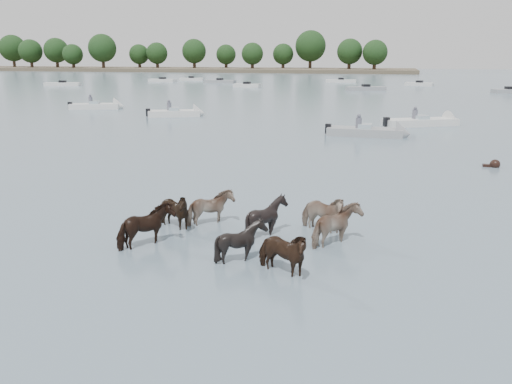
# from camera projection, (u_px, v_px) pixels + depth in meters

# --- Properties ---
(ground) EXTENTS (400.00, 400.00, 0.00)m
(ground) POSITION_uv_depth(u_px,v_px,m) (246.00, 276.00, 11.33)
(ground) COLOR slate
(ground) RESTS_ON ground
(shoreline) EXTENTS (160.00, 30.00, 1.00)m
(shoreline) POSITION_uv_depth(u_px,v_px,m) (164.00, 69.00, 168.48)
(shoreline) COLOR #4C4233
(shoreline) RESTS_ON ground
(pony_herd) EXTENTS (6.07, 4.28, 1.25)m
(pony_herd) POSITION_uv_depth(u_px,v_px,m) (246.00, 225.00, 13.32)
(pony_herd) COLOR black
(pony_herd) RESTS_ON ground
(swimming_pony) EXTENTS (0.72, 0.44, 0.44)m
(swimming_pony) POSITION_uv_depth(u_px,v_px,m) (494.00, 165.00, 22.47)
(swimming_pony) COLOR black
(swimming_pony) RESTS_ON ground
(motorboat_a) EXTENTS (4.80, 3.31, 1.92)m
(motorboat_a) POSITION_uv_depth(u_px,v_px,m) (183.00, 113.00, 41.53)
(motorboat_a) COLOR silver
(motorboat_a) RESTS_ON ground
(motorboat_b) EXTENTS (5.15, 1.73, 1.92)m
(motorboat_b) POSITION_uv_depth(u_px,v_px,m) (377.00, 132.00, 31.09)
(motorboat_b) COLOR gray
(motorboat_b) RESTS_ON ground
(motorboat_c) EXTENTS (5.74, 4.04, 1.92)m
(motorboat_c) POSITION_uv_depth(u_px,v_px,m) (430.00, 122.00, 36.05)
(motorboat_c) COLOR silver
(motorboat_c) RESTS_ON ground
(motorboat_f) EXTENTS (5.12, 3.22, 1.92)m
(motorboat_f) POSITION_uv_depth(u_px,v_px,m) (103.00, 106.00, 47.39)
(motorboat_f) COLOR silver
(motorboat_f) RESTS_ON ground
(distant_flotilla) EXTENTS (106.87, 25.65, 0.93)m
(distant_flotilla) POSITION_uv_depth(u_px,v_px,m) (370.00, 85.00, 80.93)
(distant_flotilla) COLOR silver
(distant_flotilla) RESTS_ON ground
(treeline) EXTENTS (146.73, 21.92, 12.59)m
(treeline) POSITION_uv_depth(u_px,v_px,m) (156.00, 51.00, 167.61)
(treeline) COLOR #382619
(treeline) RESTS_ON ground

